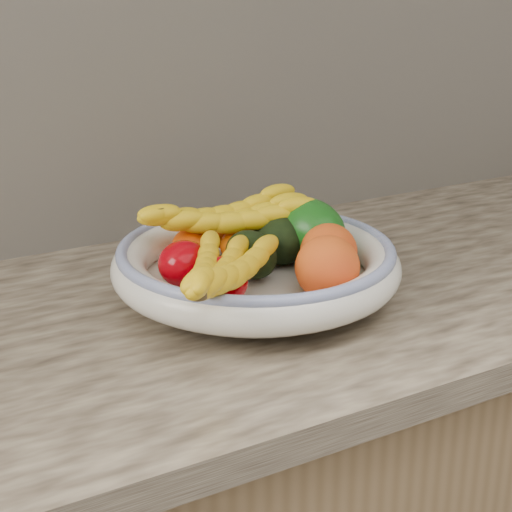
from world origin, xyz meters
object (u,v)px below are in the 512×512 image
object	(u,v)px
fruit_bowl	(256,264)
green_mango	(307,229)
banana_bunch_back	(226,222)
banana_bunch_front	(220,277)

from	to	relation	value
fruit_bowl	green_mango	world-z (taller)	green_mango
banana_bunch_back	green_mango	bearing A→B (deg)	-20.29
green_mango	banana_bunch_front	size ratio (longest dim) A/B	0.50
banana_bunch_back	banana_bunch_front	size ratio (longest dim) A/B	1.07
banana_bunch_back	banana_bunch_front	world-z (taller)	banana_bunch_back
fruit_bowl	banana_bunch_back	size ratio (longest dim) A/B	1.47
fruit_bowl	green_mango	xyz separation A→B (m)	(0.10, 0.02, 0.03)
fruit_bowl	green_mango	bearing A→B (deg)	13.48
green_mango	banana_bunch_front	distance (m)	0.23
fruit_bowl	banana_bunch_front	xyz separation A→B (m)	(-0.10, -0.09, 0.03)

